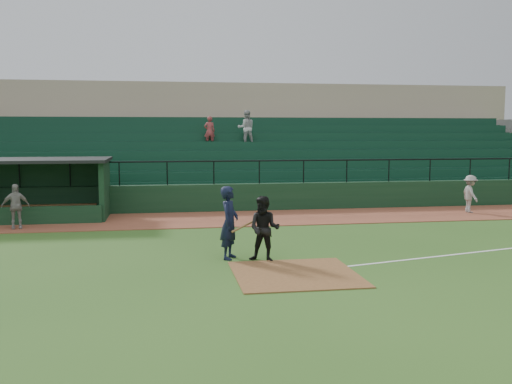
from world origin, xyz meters
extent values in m
plane|color=#2E551B|center=(0.00, 0.00, 0.00)|extent=(90.00, 90.00, 0.00)
cube|color=brown|center=(0.00, 8.00, 0.01)|extent=(40.00, 4.00, 0.03)
cube|color=brown|center=(0.00, -1.00, 0.01)|extent=(3.00, 3.00, 0.03)
cube|color=#10311A|center=(0.00, 10.20, 0.60)|extent=(36.00, 0.35, 1.20)
cylinder|color=black|center=(0.00, 10.20, 2.20)|extent=(36.00, 0.06, 0.06)
cube|color=slate|center=(0.00, 15.10, 1.80)|extent=(36.00, 9.00, 3.60)
cube|color=#0F3724|center=(0.00, 14.60, 2.25)|extent=(34.56, 8.00, 4.05)
cube|color=tan|center=(0.00, 21.60, 3.20)|extent=(38.00, 3.00, 6.40)
cube|color=slate|center=(0.00, 19.60, 3.70)|extent=(36.00, 2.00, 0.20)
imported|color=#B3B3B3|center=(1.26, 15.90, 3.65)|extent=(0.92, 0.72, 1.90)
imported|color=#953637|center=(-0.71, 15.90, 3.48)|extent=(0.57, 0.38, 1.57)
cube|color=#10311A|center=(-9.75, 10.40, 1.15)|extent=(8.50, 0.20, 2.30)
cube|color=#10311A|center=(-5.50, 9.10, 1.15)|extent=(0.20, 2.60, 2.30)
cube|color=olive|center=(-9.75, 10.00, 0.25)|extent=(7.65, 0.40, 0.50)
imported|color=black|center=(-1.40, 1.00, 1.01)|extent=(0.73, 0.86, 2.01)
cylinder|color=olive|center=(-1.00, 0.80, 0.95)|extent=(0.79, 0.34, 0.35)
imported|color=black|center=(-0.50, 0.54, 0.89)|extent=(1.05, 0.95, 1.77)
imported|color=gray|center=(9.76, 7.96, 0.83)|extent=(0.65, 1.06, 1.60)
imported|color=gray|center=(-8.39, 6.88, 0.83)|extent=(1.01, 0.62, 1.61)
camera|label=1|loc=(-3.17, -14.30, 3.53)|focal=39.85mm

